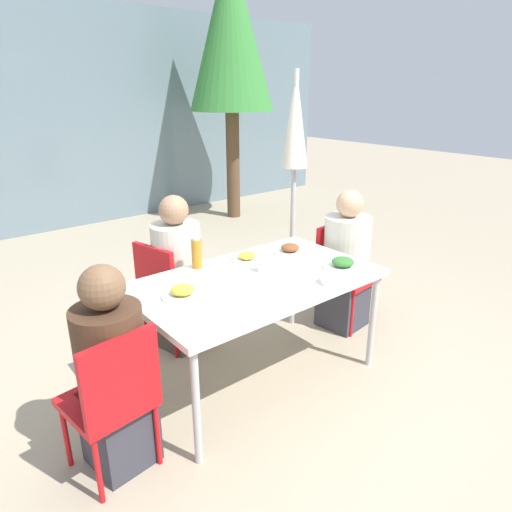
# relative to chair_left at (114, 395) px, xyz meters

# --- Properties ---
(ground_plane) EXTENTS (24.00, 24.00, 0.00)m
(ground_plane) POSITION_rel_chair_left_xyz_m (1.08, 0.22, -0.49)
(ground_plane) COLOR tan
(building_facade) EXTENTS (10.00, 0.20, 3.00)m
(building_facade) POSITION_rel_chair_left_xyz_m (1.08, 4.82, 1.01)
(building_facade) COLOR slate
(building_facade) RESTS_ON ground
(dining_table) EXTENTS (1.59, 0.94, 0.76)m
(dining_table) POSITION_rel_chair_left_xyz_m (1.08, 0.22, 0.21)
(dining_table) COLOR silver
(dining_table) RESTS_ON ground
(chair_left) EXTENTS (0.45, 0.45, 0.85)m
(chair_left) POSITION_rel_chair_left_xyz_m (0.00, 0.00, 0.00)
(chair_left) COLOR red
(chair_left) RESTS_ON ground
(person_left) EXTENTS (0.35, 0.35, 1.14)m
(person_left) POSITION_rel_chair_left_xyz_m (0.04, 0.09, 0.05)
(person_left) COLOR #383842
(person_left) RESTS_ON ground
(chair_right) EXTENTS (0.44, 0.44, 0.85)m
(chair_right) POSITION_rel_chair_left_xyz_m (2.17, 0.42, 0.00)
(chair_right) COLOR red
(chair_right) RESTS_ON ground
(person_right) EXTENTS (0.37, 0.37, 1.17)m
(person_right) POSITION_rel_chair_left_xyz_m (2.13, 0.33, 0.05)
(person_right) COLOR #383842
(person_right) RESTS_ON ground
(chair_far) EXTENTS (0.48, 0.48, 0.85)m
(chair_far) POSITION_rel_chair_left_xyz_m (0.82, 0.97, 0.00)
(chair_far) COLOR red
(chair_far) RESTS_ON ground
(person_far) EXTENTS (0.39, 0.39, 1.20)m
(person_far) POSITION_rel_chair_left_xyz_m (0.91, 0.94, 0.07)
(person_far) COLOR #473D33
(person_far) RESTS_ON ground
(closed_umbrella) EXTENTS (0.36, 0.36, 2.07)m
(closed_umbrella) POSITION_rel_chair_left_xyz_m (2.28, 1.13, 0.94)
(closed_umbrella) COLOR #333333
(closed_umbrella) RESTS_ON ground
(plate_0) EXTENTS (0.28, 0.28, 0.07)m
(plate_0) POSITION_rel_chair_left_xyz_m (1.65, -0.03, 0.29)
(plate_0) COLOR white
(plate_0) RESTS_ON dining_table
(plate_1) EXTENTS (0.25, 0.25, 0.07)m
(plate_1) POSITION_rel_chair_left_xyz_m (1.58, 0.42, 0.29)
(plate_1) COLOR white
(plate_1) RESTS_ON dining_table
(plate_2) EXTENTS (0.22, 0.22, 0.06)m
(plate_2) POSITION_rel_chair_left_xyz_m (1.23, 0.50, 0.29)
(plate_2) COLOR white
(plate_2) RESTS_ON dining_table
(plate_3) EXTENTS (0.25, 0.25, 0.07)m
(plate_3) POSITION_rel_chair_left_xyz_m (0.57, 0.27, 0.29)
(plate_3) COLOR white
(plate_3) RESTS_ON dining_table
(bottle) EXTENTS (0.07, 0.07, 0.22)m
(bottle) POSITION_rel_chair_left_xyz_m (0.88, 0.60, 0.37)
(bottle) COLOR #B7751E
(bottle) RESTS_ON dining_table
(drinking_cup) EXTENTS (0.07, 0.07, 0.09)m
(drinking_cup) POSITION_rel_chair_left_xyz_m (1.19, 0.27, 0.31)
(drinking_cup) COLOR white
(drinking_cup) RESTS_ON dining_table
(salad_bowl) EXTENTS (0.14, 0.14, 0.05)m
(salad_bowl) POSITION_rel_chair_left_xyz_m (1.39, -0.16, 0.29)
(salad_bowl) COLOR white
(salad_bowl) RESTS_ON dining_table
(tree_behind_left) EXTENTS (1.21, 1.21, 3.75)m
(tree_behind_left) POSITION_rel_chair_left_xyz_m (3.50, 3.72, 2.14)
(tree_behind_left) COLOR brown
(tree_behind_left) RESTS_ON ground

